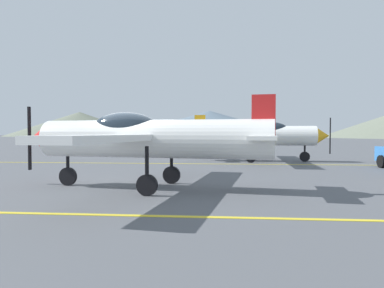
# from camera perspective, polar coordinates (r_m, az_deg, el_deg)

# --- Properties ---
(ground_plane) EXTENTS (400.00, 400.00, 0.00)m
(ground_plane) POSITION_cam_1_polar(r_m,az_deg,el_deg) (12.18, -8.56, -6.58)
(ground_plane) COLOR #54565B
(apron_line_near) EXTENTS (80.00, 0.16, 0.01)m
(apron_line_near) POSITION_cam_1_polar(r_m,az_deg,el_deg) (8.02, -16.14, -11.05)
(apron_line_near) COLOR yellow
(apron_line_near) RESTS_ON ground_plane
(apron_line_far) EXTENTS (80.00, 0.16, 0.01)m
(apron_line_far) POSITION_cam_1_polar(r_m,az_deg,el_deg) (20.00, -3.16, -3.22)
(apron_line_far) COLOR yellow
(apron_line_far) RESTS_ON ground_plane
(airplane_near) EXTENTS (8.47, 9.71, 2.90)m
(airplane_near) POSITION_cam_1_polar(r_m,az_deg,el_deg) (11.17, -7.83, 1.08)
(airplane_near) COLOR white
(airplane_near) RESTS_ON ground_plane
(airplane_mid) EXTENTS (8.41, 9.69, 2.90)m
(airplane_mid) POSITION_cam_1_polar(r_m,az_deg,el_deg) (22.06, 10.96, 1.46)
(airplane_mid) COLOR white
(airplane_mid) RESTS_ON ground_plane
(hill_left) EXTENTS (67.80, 67.80, 11.77)m
(hill_left) POSITION_cam_1_polar(r_m,az_deg,el_deg) (178.57, -17.90, 3.13)
(hill_left) COLOR slate
(hill_left) RESTS_ON ground_plane
(hill_centerleft) EXTENTS (68.52, 68.52, 9.97)m
(hill_centerleft) POSITION_cam_1_polar(r_m,az_deg,el_deg) (131.39, 2.84, 3.30)
(hill_centerleft) COLOR slate
(hill_centerleft) RESTS_ON ground_plane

